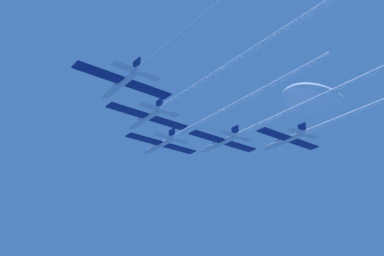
# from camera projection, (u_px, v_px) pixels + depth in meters

# --- Properties ---
(jet_lead) EXTENTS (19.89, 61.05, 3.30)m
(jet_lead) POSITION_uv_depth(u_px,v_px,m) (202.00, 123.00, 102.44)
(jet_lead) COLOR silver
(jet_left_wing) EXTENTS (19.89, 64.57, 3.30)m
(jet_left_wing) POSITION_uv_depth(u_px,v_px,m) (198.00, 85.00, 87.16)
(jet_left_wing) COLOR silver
(jet_right_wing) EXTENTS (19.89, 61.18, 3.30)m
(jet_right_wing) POSITION_uv_depth(u_px,v_px,m) (272.00, 119.00, 99.99)
(jet_right_wing) COLOR silver
(jet_left_outer) EXTENTS (19.89, 65.08, 3.30)m
(jet_left_outer) POSITION_uv_depth(u_px,v_px,m) (182.00, 35.00, 70.90)
(jet_left_outer) COLOR silver
(jet_right_outer) EXTENTS (19.89, 72.04, 3.30)m
(jet_right_outer) POSITION_uv_depth(u_px,v_px,m) (366.00, 109.00, 95.72)
(jet_right_outer) COLOR silver
(cloud_wispy) EXTENTS (27.10, 14.91, 9.49)m
(cloud_wispy) POSITION_uv_depth(u_px,v_px,m) (316.00, 103.00, 141.16)
(cloud_wispy) COLOR white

